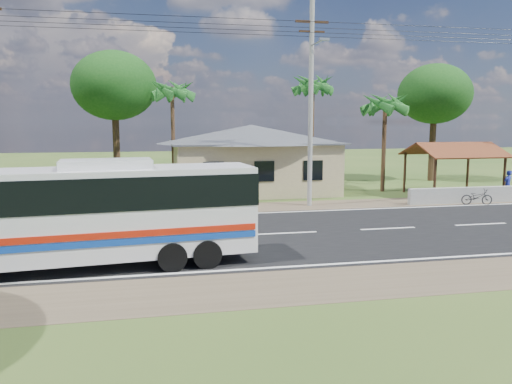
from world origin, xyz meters
TOP-DOWN VIEW (x-y plane):
  - ground at (0.00, 0.00)m, footprint 120.00×120.00m
  - road at (0.00, 0.00)m, footprint 120.00×16.00m
  - house at (1.00, 13.00)m, footprint 12.40×10.00m
  - waiting_shed at (13.00, 8.50)m, footprint 5.20×4.48m
  - concrete_barrier at (12.00, 5.60)m, footprint 7.00×0.30m
  - utility_poles at (2.67, 6.49)m, footprint 32.80×2.22m
  - palm_near at (9.50, 11.00)m, footprint 2.80×2.80m
  - palm_mid at (6.00, 15.50)m, footprint 2.80×2.80m
  - palm_far at (-4.00, 16.00)m, footprint 2.80×2.80m
  - tree_behind_house at (-8.00, 18.00)m, footprint 6.00×6.00m
  - tree_behind_shed at (16.00, 16.00)m, footprint 5.60×5.60m
  - coach_bus at (-7.69, -3.58)m, footprint 11.22×3.36m
  - motorcycle at (12.21, 4.87)m, footprint 1.78×0.98m
  - person at (15.54, 6.67)m, footprint 0.72×0.59m

SIDE VIEW (x-z plane):
  - ground at x=0.00m, z-range 0.00..0.00m
  - road at x=0.00m, z-range -0.01..0.02m
  - motorcycle at x=12.21m, z-range 0.00..0.89m
  - concrete_barrier at x=12.00m, z-range 0.00..0.90m
  - person at x=15.54m, z-range 0.00..1.70m
  - coach_bus at x=-7.69m, z-range 0.25..3.68m
  - house at x=1.00m, z-range 0.14..5.14m
  - waiting_shed at x=13.00m, z-range 1.05..4.40m
  - palm_near at x=9.50m, z-range 2.36..9.06m
  - utility_poles at x=2.67m, z-range 0.27..11.27m
  - palm_far at x=-4.00m, z-range 2.83..10.53m
  - tree_behind_shed at x=16.00m, z-range 2.17..11.19m
  - tree_behind_house at x=-8.00m, z-range 2.31..11.92m
  - palm_mid at x=6.00m, z-range 3.06..11.26m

